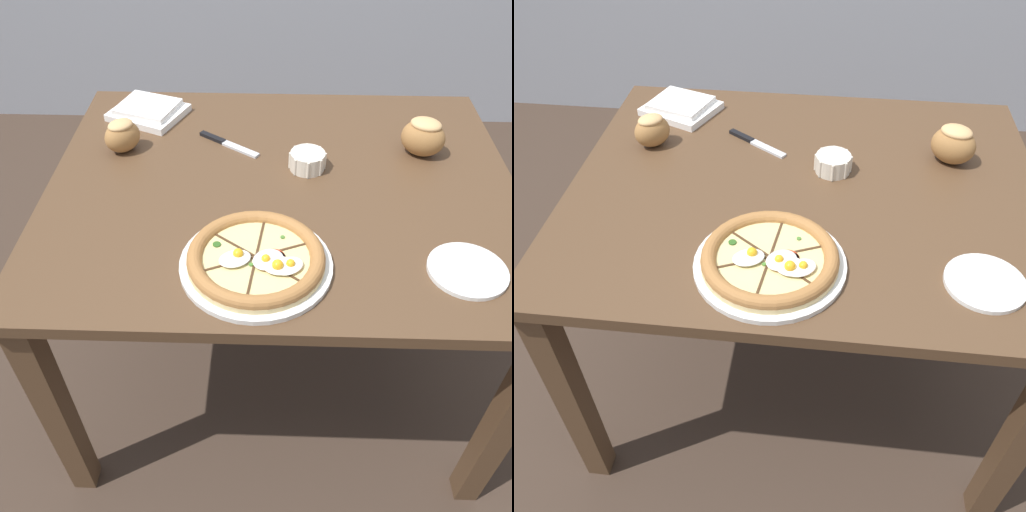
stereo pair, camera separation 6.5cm
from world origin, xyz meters
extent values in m
plane|color=#3D2D23|center=(0.00, 0.00, 0.00)|extent=(12.00, 12.00, 0.00)
cube|color=#513823|center=(0.00, 0.00, 0.71)|extent=(1.16, 0.95, 0.03)
cube|color=#513823|center=(-0.53, -0.43, 0.35)|extent=(0.06, 0.06, 0.70)
cube|color=#513823|center=(0.53, -0.43, 0.35)|extent=(0.06, 0.06, 0.70)
cube|color=#513823|center=(-0.53, 0.43, 0.35)|extent=(0.06, 0.06, 0.70)
cube|color=#513823|center=(0.53, 0.43, 0.35)|extent=(0.06, 0.06, 0.70)
cylinder|color=white|center=(-0.05, -0.30, 0.74)|extent=(0.32, 0.32, 0.01)
cylinder|color=#E5C684|center=(-0.05, -0.30, 0.75)|extent=(0.29, 0.29, 0.01)
cylinder|color=#E0CC84|center=(-0.05, -0.30, 0.75)|extent=(0.23, 0.23, 0.00)
torus|color=#A36B38|center=(-0.05, -0.30, 0.76)|extent=(0.29, 0.29, 0.03)
cube|color=#472D19|center=(-0.06, -0.35, 0.76)|extent=(0.02, 0.12, 0.00)
cube|color=#472D19|center=(-0.01, -0.33, 0.76)|extent=(0.10, 0.07, 0.00)
cube|color=#472D19|center=(0.00, -0.27, 0.76)|extent=(0.11, 0.05, 0.00)
cube|color=#472D19|center=(-0.05, -0.24, 0.76)|extent=(0.02, 0.12, 0.00)
cube|color=#472D19|center=(-0.10, -0.26, 0.76)|extent=(0.10, 0.07, 0.00)
cube|color=#472D19|center=(-0.11, -0.32, 0.76)|extent=(0.11, 0.05, 0.00)
cylinder|color=red|center=(-0.02, -0.30, 0.76)|extent=(0.05, 0.05, 0.00)
cylinder|color=red|center=(-0.03, -0.31, 0.76)|extent=(0.05, 0.05, 0.00)
cylinder|color=red|center=(0.02, -0.32, 0.76)|extent=(0.03, 0.03, 0.00)
cylinder|color=red|center=(-0.01, -0.30, 0.76)|extent=(0.03, 0.03, 0.00)
ellipsoid|color=white|center=(-0.03, -0.31, 0.76)|extent=(0.09, 0.09, 0.01)
sphere|color=#F4AD1E|center=(-0.03, -0.31, 0.77)|extent=(0.02, 0.02, 0.02)
ellipsoid|color=white|center=(-0.10, -0.31, 0.76)|extent=(0.08, 0.07, 0.01)
sphere|color=#F4AD1E|center=(-0.09, -0.30, 0.77)|extent=(0.02, 0.02, 0.02)
ellipsoid|color=white|center=(-0.01, -0.33, 0.76)|extent=(0.08, 0.08, 0.01)
sphere|color=#F4AD1E|center=(-0.01, -0.33, 0.77)|extent=(0.02, 0.02, 0.02)
ellipsoid|color=white|center=(0.01, -0.33, 0.76)|extent=(0.08, 0.08, 0.01)
sphere|color=#F4AD1E|center=(0.02, -0.33, 0.77)|extent=(0.02, 0.02, 0.02)
cylinder|color=#2D5B1E|center=(-0.14, -0.26, 0.76)|extent=(0.02, 0.02, 0.00)
cylinder|color=#477A2D|center=(-0.06, -0.32, 0.76)|extent=(0.01, 0.01, 0.00)
cylinder|color=#386B23|center=(0.00, -0.32, 0.76)|extent=(0.01, 0.01, 0.00)
cylinder|color=#477A2D|center=(0.00, -0.23, 0.76)|extent=(0.01, 0.01, 0.00)
cylinder|color=silver|center=(0.06, 0.07, 0.75)|extent=(0.09, 0.09, 0.05)
cylinder|color=beige|center=(0.06, 0.07, 0.76)|extent=(0.07, 0.07, 0.03)
cylinder|color=silver|center=(0.11, 0.07, 0.75)|extent=(0.01, 0.01, 0.04)
cylinder|color=silver|center=(0.10, 0.10, 0.75)|extent=(0.01, 0.01, 0.04)
cylinder|color=silver|center=(0.06, 0.11, 0.75)|extent=(0.01, 0.01, 0.04)
cylinder|color=silver|center=(0.03, 0.10, 0.75)|extent=(0.01, 0.01, 0.04)
cylinder|color=silver|center=(0.02, 0.07, 0.75)|extent=(0.01, 0.01, 0.04)
cylinder|color=silver|center=(0.03, 0.04, 0.75)|extent=(0.01, 0.01, 0.04)
cylinder|color=silver|center=(0.06, 0.02, 0.75)|extent=(0.01, 0.01, 0.04)
cylinder|color=silver|center=(0.10, 0.04, 0.75)|extent=(0.01, 0.01, 0.04)
cube|color=white|center=(-0.39, 0.33, 0.74)|extent=(0.24, 0.23, 0.02)
cube|color=white|center=(-0.39, 0.33, 0.76)|extent=(0.19, 0.18, 0.02)
ellipsoid|color=#A3703D|center=(-0.42, 0.14, 0.77)|extent=(0.12, 0.12, 0.08)
ellipsoid|color=tan|center=(-0.42, 0.14, 0.80)|extent=(0.09, 0.09, 0.02)
ellipsoid|color=#A3703D|center=(0.36, 0.15, 0.78)|extent=(0.14, 0.13, 0.10)
ellipsoid|color=tan|center=(0.36, 0.15, 0.82)|extent=(0.10, 0.09, 0.03)
cube|color=silver|center=(-0.11, 0.15, 0.73)|extent=(0.10, 0.08, 0.01)
cube|color=black|center=(-0.19, 0.20, 0.73)|extent=(0.08, 0.06, 0.01)
cylinder|color=white|center=(0.38, -0.30, 0.73)|extent=(0.16, 0.16, 0.01)
camera|label=1|loc=(-0.03, -1.10, 1.52)|focal=38.00mm
camera|label=2|loc=(0.04, -1.10, 1.52)|focal=38.00mm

